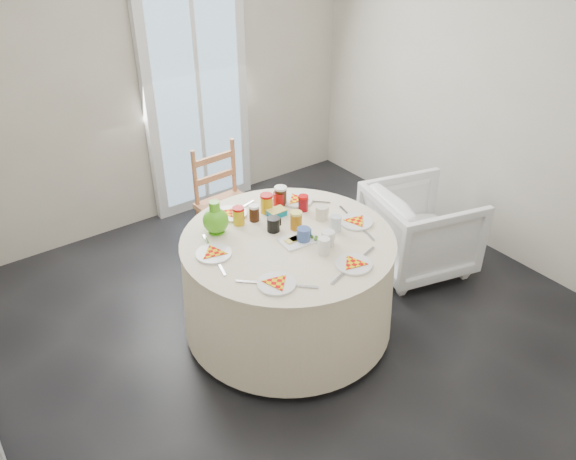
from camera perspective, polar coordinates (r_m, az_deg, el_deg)
floor at (r=4.06m, az=0.30°, el=-9.69°), size 4.00×4.00×0.00m
wall_back at (r=4.99m, az=-13.94°, el=14.80°), size 4.00×0.02×2.60m
wall_right at (r=4.73m, az=20.74°, el=12.77°), size 0.02×4.00×2.60m
glass_door at (r=5.18m, az=-9.23°, el=13.02°), size 1.00×0.08×2.10m
table at (r=3.83m, az=0.00°, el=-5.40°), size 1.43×1.43×0.73m
wooden_chair at (r=4.55m, az=-6.07°, el=2.46°), size 0.45×0.43×0.95m
armchair at (r=4.54m, az=13.28°, el=0.51°), size 0.86×0.90×0.76m
place_settings at (r=3.60m, az=0.00°, el=-0.40°), size 1.51×1.51×0.02m
jar_cluster at (r=3.80m, az=-1.82°, el=2.36°), size 0.57×0.37×0.15m
butter_tub at (r=3.84m, az=-1.15°, el=2.08°), size 0.12×0.09×0.05m
green_pitcher at (r=3.65m, az=-7.41°, el=1.58°), size 0.21×0.21×0.22m
cheese_platter at (r=3.57m, az=1.20°, el=-0.64°), size 0.27×0.19×0.03m
mugs_glasses at (r=3.67m, az=1.88°, el=0.97°), size 0.65×0.65×0.12m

